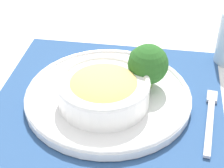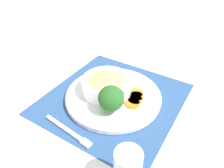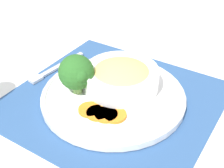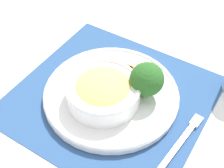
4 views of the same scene
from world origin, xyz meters
The scene contains 10 objects.
ground_plane centered at (0.00, 0.00, 0.00)m, with size 4.00×4.00×0.00m, color white.
placemat centered at (0.00, 0.00, 0.00)m, with size 0.50×0.48×0.00m.
plate centered at (0.00, 0.00, 0.02)m, with size 0.33×0.33×0.02m.
bowl centered at (0.00, -0.03, 0.05)m, with size 0.17×0.17×0.06m.
broccoli_floret centered at (0.07, 0.05, 0.07)m, with size 0.08×0.08×0.09m.
carrot_slice_near centered at (0.00, 0.08, 0.02)m, with size 0.05×0.05×0.01m.
carrot_slice_middle centered at (-0.02, 0.08, 0.02)m, with size 0.05×0.05×0.01m.
carrot_slice_far centered at (-0.04, 0.07, 0.02)m, with size 0.05×0.05×0.01m.
carrot_slice_extra centered at (-0.05, 0.06, 0.02)m, with size 0.05×0.05×0.01m.
fork centered at (0.20, 0.01, 0.01)m, with size 0.02×0.18×0.01m.
Camera 1 is at (0.16, -0.56, 0.47)m, focal length 60.00 mm.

